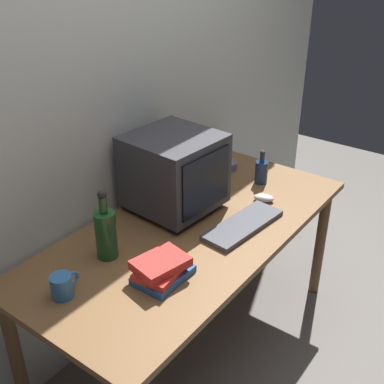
{
  "coord_description": "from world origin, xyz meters",
  "views": [
    {
      "loc": [
        -1.48,
        -1.1,
        1.9
      ],
      "look_at": [
        0.0,
        0.0,
        0.89
      ],
      "focal_mm": 45.63,
      "sensor_mm": 36.0,
      "label": 1
    }
  ],
  "objects_px": {
    "book_stack": "(162,269)",
    "mug": "(62,286)",
    "bottle_short": "(261,171)",
    "crt_monitor": "(174,172)",
    "computer_mouse": "(264,198)",
    "cd_spindle": "(226,165)",
    "bottle_tall": "(106,232)",
    "keyboard": "(243,225)"
  },
  "relations": [
    {
      "from": "cd_spindle",
      "to": "bottle_short",
      "type": "bearing_deg",
      "value": -97.26
    },
    {
      "from": "mug",
      "to": "keyboard",
      "type": "bearing_deg",
      "value": -19.88
    },
    {
      "from": "mug",
      "to": "cd_spindle",
      "type": "relative_size",
      "value": 1.0
    },
    {
      "from": "keyboard",
      "to": "mug",
      "type": "height_order",
      "value": "mug"
    },
    {
      "from": "computer_mouse",
      "to": "bottle_short",
      "type": "distance_m",
      "value": 0.2
    },
    {
      "from": "keyboard",
      "to": "bottle_short",
      "type": "relative_size",
      "value": 2.28
    },
    {
      "from": "computer_mouse",
      "to": "keyboard",
      "type": "bearing_deg",
      "value": 169.31
    },
    {
      "from": "bottle_tall",
      "to": "bottle_short",
      "type": "height_order",
      "value": "bottle_tall"
    },
    {
      "from": "crt_monitor",
      "to": "computer_mouse",
      "type": "xyz_separation_m",
      "value": [
        0.31,
        -0.31,
        -0.17
      ]
    },
    {
      "from": "computer_mouse",
      "to": "bottle_short",
      "type": "xyz_separation_m",
      "value": [
        0.16,
        0.11,
        0.05
      ]
    },
    {
      "from": "bottle_tall",
      "to": "mug",
      "type": "distance_m",
      "value": 0.28
    },
    {
      "from": "bottle_short",
      "to": "cd_spindle",
      "type": "relative_size",
      "value": 1.53
    },
    {
      "from": "crt_monitor",
      "to": "cd_spindle",
      "type": "height_order",
      "value": "crt_monitor"
    },
    {
      "from": "computer_mouse",
      "to": "cd_spindle",
      "type": "relative_size",
      "value": 0.83
    },
    {
      "from": "bottle_tall",
      "to": "crt_monitor",
      "type": "bearing_deg",
      "value": 2.76
    },
    {
      "from": "keyboard",
      "to": "bottle_short",
      "type": "height_order",
      "value": "bottle_short"
    },
    {
      "from": "book_stack",
      "to": "cd_spindle",
      "type": "bearing_deg",
      "value": 19.04
    },
    {
      "from": "book_stack",
      "to": "mug",
      "type": "xyz_separation_m",
      "value": [
        -0.29,
        0.22,
        0.0
      ]
    },
    {
      "from": "keyboard",
      "to": "computer_mouse",
      "type": "height_order",
      "value": "computer_mouse"
    },
    {
      "from": "keyboard",
      "to": "book_stack",
      "type": "xyz_separation_m",
      "value": [
        -0.49,
        0.06,
        0.03
      ]
    },
    {
      "from": "keyboard",
      "to": "computer_mouse",
      "type": "bearing_deg",
      "value": 14.8
    },
    {
      "from": "bottle_short",
      "to": "book_stack",
      "type": "distance_m",
      "value": 0.93
    },
    {
      "from": "computer_mouse",
      "to": "bottle_tall",
      "type": "distance_m",
      "value": 0.84
    },
    {
      "from": "crt_monitor",
      "to": "mug",
      "type": "relative_size",
      "value": 3.43
    },
    {
      "from": "computer_mouse",
      "to": "mug",
      "type": "xyz_separation_m",
      "value": [
        -1.05,
        0.24,
        0.03
      ]
    },
    {
      "from": "crt_monitor",
      "to": "bottle_tall",
      "type": "height_order",
      "value": "crt_monitor"
    },
    {
      "from": "bottle_short",
      "to": "mug",
      "type": "bearing_deg",
      "value": 173.85
    },
    {
      "from": "bottle_tall",
      "to": "cd_spindle",
      "type": "height_order",
      "value": "bottle_tall"
    },
    {
      "from": "computer_mouse",
      "to": "bottle_short",
      "type": "relative_size",
      "value": 0.54
    },
    {
      "from": "crt_monitor",
      "to": "computer_mouse",
      "type": "bearing_deg",
      "value": -44.94
    },
    {
      "from": "computer_mouse",
      "to": "bottle_short",
      "type": "height_order",
      "value": "bottle_short"
    },
    {
      "from": "bottle_tall",
      "to": "keyboard",
      "type": "bearing_deg",
      "value": -32.7
    },
    {
      "from": "crt_monitor",
      "to": "bottle_short",
      "type": "distance_m",
      "value": 0.53
    },
    {
      "from": "bottle_tall",
      "to": "mug",
      "type": "xyz_separation_m",
      "value": [
        -0.27,
        -0.05,
        -0.07
      ]
    },
    {
      "from": "bottle_short",
      "to": "book_stack",
      "type": "bearing_deg",
      "value": -174.24
    },
    {
      "from": "book_stack",
      "to": "mug",
      "type": "height_order",
      "value": "same"
    },
    {
      "from": "computer_mouse",
      "to": "book_stack",
      "type": "height_order",
      "value": "book_stack"
    },
    {
      "from": "keyboard",
      "to": "computer_mouse",
      "type": "xyz_separation_m",
      "value": [
        0.27,
        0.04,
        0.01
      ]
    },
    {
      "from": "book_stack",
      "to": "cd_spindle",
      "type": "height_order",
      "value": "book_stack"
    },
    {
      "from": "crt_monitor",
      "to": "computer_mouse",
      "type": "relative_size",
      "value": 4.12
    },
    {
      "from": "bottle_short",
      "to": "cd_spindle",
      "type": "height_order",
      "value": "bottle_short"
    },
    {
      "from": "crt_monitor",
      "to": "cd_spindle",
      "type": "relative_size",
      "value": 3.43
    }
  ]
}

